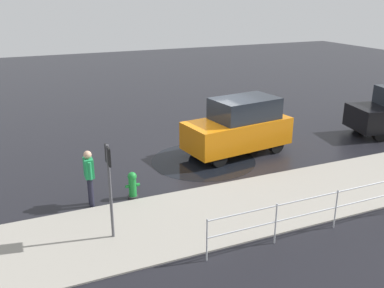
{
  "coord_description": "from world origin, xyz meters",
  "views": [
    {
      "loc": [
        6.68,
        13.36,
        5.63
      ],
      "look_at": [
        1.35,
        1.12,
        0.9
      ],
      "focal_mm": 40.0,
      "sensor_mm": 36.0,
      "label": 1
    }
  ],
  "objects_px": {
    "fire_hydrant": "(133,185)",
    "sign_post": "(109,178)",
    "moving_hatchback": "(239,126)",
    "pedestrian": "(89,174)"
  },
  "relations": [
    {
      "from": "fire_hydrant",
      "to": "sign_post",
      "type": "distance_m",
      "value": 2.47
    },
    {
      "from": "fire_hydrant",
      "to": "sign_post",
      "type": "bearing_deg",
      "value": 61.23
    },
    {
      "from": "sign_post",
      "to": "fire_hydrant",
      "type": "bearing_deg",
      "value": -118.77
    },
    {
      "from": "moving_hatchback",
      "to": "fire_hydrant",
      "type": "bearing_deg",
      "value": 23.55
    },
    {
      "from": "fire_hydrant",
      "to": "pedestrian",
      "type": "bearing_deg",
      "value": -1.23
    },
    {
      "from": "moving_hatchback",
      "to": "sign_post",
      "type": "xyz_separation_m",
      "value": [
        5.68,
        3.92,
        0.55
      ]
    },
    {
      "from": "pedestrian",
      "to": "fire_hydrant",
      "type": "bearing_deg",
      "value": 178.77
    },
    {
      "from": "moving_hatchback",
      "to": "fire_hydrant",
      "type": "relative_size",
      "value": 5.1
    },
    {
      "from": "moving_hatchback",
      "to": "sign_post",
      "type": "height_order",
      "value": "sign_post"
    },
    {
      "from": "moving_hatchback",
      "to": "fire_hydrant",
      "type": "distance_m",
      "value": 5.09
    }
  ]
}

